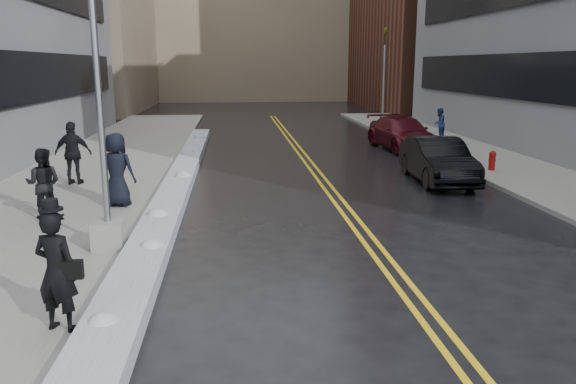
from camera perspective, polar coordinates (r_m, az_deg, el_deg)
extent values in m
plane|color=black|center=(10.65, -2.02, -9.30)|extent=(160.00, 160.00, 0.00)
cube|color=gray|center=(20.88, -19.74, 1.21)|extent=(5.50, 50.00, 0.15)
cube|color=gray|center=(22.83, 22.21, 1.95)|extent=(4.00, 50.00, 0.15)
cube|color=gold|center=(20.46, 2.83, 1.52)|extent=(0.12, 50.00, 0.01)
cube|color=gold|center=(20.50, 3.66, 1.54)|extent=(0.12, 50.00, 0.01)
cube|color=silver|center=(18.35, -11.24, 0.50)|extent=(0.90, 30.00, 0.34)
cube|color=gray|center=(56.10, -21.92, 17.05)|extent=(14.00, 22.00, 18.00)
cube|color=gray|center=(70.24, -3.56, 18.52)|extent=(36.00, 16.00, 22.00)
cube|color=gray|center=(12.66, -17.73, -4.12)|extent=(0.65, 0.65, 0.60)
cylinder|color=gray|center=(12.16, -18.97, 13.29)|extent=(0.14, 0.14, 7.00)
cylinder|color=maroon|center=(22.32, 20.01, 2.87)|extent=(0.24, 0.24, 0.60)
sphere|color=maroon|center=(22.27, 20.07, 3.63)|extent=(0.26, 0.26, 0.26)
cylinder|color=maroon|center=(22.31, 20.02, 3.00)|extent=(0.25, 0.10, 0.10)
cylinder|color=gray|center=(35.07, 9.66, 10.43)|extent=(0.14, 0.14, 5.00)
imported|color=#594C0C|center=(35.08, 9.85, 15.33)|extent=(0.16, 0.20, 1.00)
imported|color=black|center=(8.93, -22.44, -7.43)|extent=(0.78, 0.63, 1.83)
imported|color=black|center=(15.55, -23.59, 0.80)|extent=(0.89, 0.70, 1.81)
imported|color=black|center=(16.20, -16.99, 2.18)|extent=(1.14, 0.91, 2.04)
imported|color=black|center=(19.67, -20.98, 3.71)|extent=(1.26, 0.64, 2.06)
imported|color=navy|center=(31.01, 15.10, 6.74)|extent=(0.99, 0.99, 1.62)
imported|color=black|center=(20.17, 14.99, 3.13)|extent=(1.82, 4.70, 1.53)
imported|color=#470B16|center=(27.75, 11.52, 5.86)|extent=(2.66, 5.47, 1.53)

